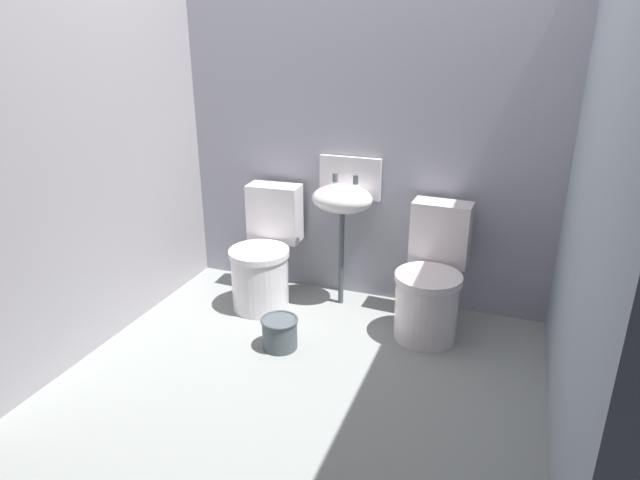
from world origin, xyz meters
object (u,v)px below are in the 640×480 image
toilet_left (265,259)px  sink (344,197)px  toilet_right (431,284)px  bucket (280,332)px

toilet_left → sink: size_ratio=0.79×
toilet_left → toilet_right: (1.12, -0.00, 0.00)m
bucket → toilet_right: bearing=32.8°
toilet_left → sink: (0.49, 0.19, 0.43)m
toilet_right → sink: (-0.63, 0.19, 0.43)m
toilet_left → toilet_right: bearing=176.5°
toilet_right → toilet_left: bearing=2.0°
toilet_right → bucket: bearing=34.8°
toilet_right → bucket: size_ratio=3.48×
toilet_right → sink: sink is taller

